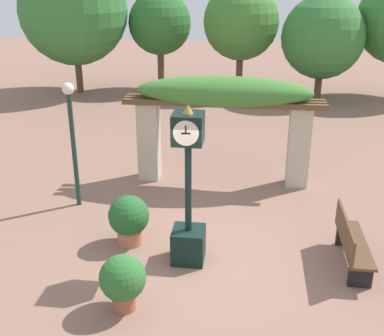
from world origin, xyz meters
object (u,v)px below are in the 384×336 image
(pedestal_clock, at_px, (188,199))
(potted_plant_near_left, at_px, (123,280))
(park_bench, at_px, (351,242))
(potted_plant_near_right, at_px, (129,218))
(lamp_post, at_px, (72,128))

(pedestal_clock, bearing_deg, potted_plant_near_left, -118.50)
(potted_plant_near_left, height_order, park_bench, potted_plant_near_left)
(pedestal_clock, relative_size, park_bench, 1.75)
(potted_plant_near_left, height_order, potted_plant_near_right, potted_plant_near_right)
(pedestal_clock, height_order, lamp_post, pedestal_clock)
(potted_plant_near_right, bearing_deg, park_bench, -3.22)
(potted_plant_near_right, xyz_separation_m, park_bench, (3.97, -0.22, -0.09))
(pedestal_clock, xyz_separation_m, potted_plant_near_left, (-0.79, -1.46, -0.69))
(potted_plant_near_right, relative_size, park_bench, 0.59)
(potted_plant_near_left, distance_m, lamp_post, 4.05)
(potted_plant_near_left, xyz_separation_m, lamp_post, (-1.90, 3.35, 1.24))
(potted_plant_near_left, distance_m, potted_plant_near_right, 1.92)
(pedestal_clock, bearing_deg, potted_plant_near_right, 160.12)
(pedestal_clock, xyz_separation_m, potted_plant_near_right, (-1.17, 0.42, -0.67))
(pedestal_clock, distance_m, lamp_post, 3.34)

